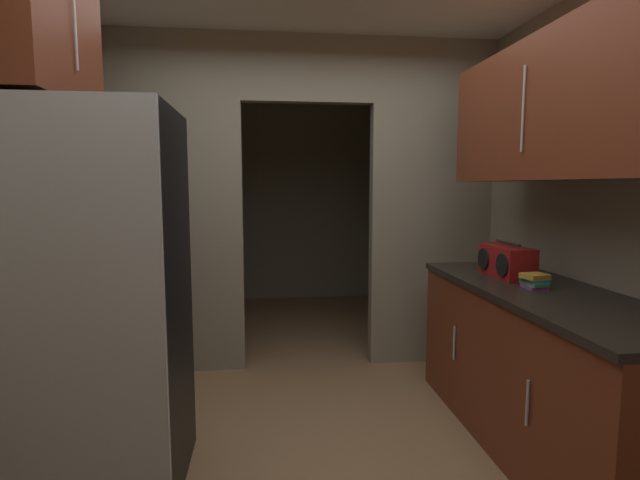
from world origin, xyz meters
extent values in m
cube|color=gray|center=(-1.02, 1.63, 1.32)|extent=(1.06, 0.12, 2.64)
cube|color=gray|center=(1.05, 1.63, 1.32)|extent=(1.00, 0.12, 2.64)
cube|color=gray|center=(0.03, 1.63, 2.38)|extent=(1.04, 0.12, 0.51)
cube|color=gray|center=(0.00, 4.10, 1.32)|extent=(3.11, 0.10, 2.64)
cube|color=gray|center=(-1.50, 2.86, 1.32)|extent=(0.10, 2.46, 2.64)
cube|color=gray|center=(1.50, 2.86, 1.32)|extent=(0.10, 2.46, 2.64)
cube|color=black|center=(-1.12, 0.13, 0.92)|extent=(0.77, 0.73, 1.84)
cube|color=#B7BABC|center=(-1.12, -0.25, 0.92)|extent=(0.77, 0.03, 1.84)
cube|color=maroon|center=(1.21, 0.19, 0.43)|extent=(0.65, 1.97, 0.87)
cube|color=black|center=(1.21, 0.19, 0.89)|extent=(0.69, 1.97, 0.04)
cylinder|color=#B7BABC|center=(0.87, -0.24, 0.48)|extent=(0.01, 0.01, 0.22)
cylinder|color=#B7BABC|center=(0.87, 0.63, 0.48)|extent=(0.01, 0.01, 0.22)
cube|color=maroon|center=(1.21, 0.19, 1.88)|extent=(0.34, 1.78, 0.74)
cylinder|color=#B7BABC|center=(1.03, 0.19, 1.88)|extent=(0.01, 0.01, 0.44)
cube|color=maroon|center=(-1.37, 0.22, 2.24)|extent=(0.34, 0.84, 0.75)
cylinder|color=#B7BABC|center=(-1.19, 0.22, 2.24)|extent=(0.01, 0.01, 0.45)
cube|color=maroon|center=(1.18, 0.57, 1.01)|extent=(0.18, 0.41, 0.20)
cylinder|color=#262626|center=(1.18, 0.57, 1.12)|extent=(0.02, 0.29, 0.02)
cylinder|color=black|center=(1.08, 0.45, 1.01)|extent=(0.01, 0.14, 0.14)
cylinder|color=black|center=(1.08, 0.70, 1.01)|extent=(0.01, 0.14, 0.14)
cube|color=#8C3893|center=(1.16, 0.24, 0.92)|extent=(0.10, 0.14, 0.02)
cube|color=#388C47|center=(1.17, 0.24, 0.94)|extent=(0.10, 0.16, 0.02)
cube|color=#2D609E|center=(1.17, 0.24, 0.96)|extent=(0.11, 0.15, 0.01)
cube|color=gold|center=(1.17, 0.24, 0.98)|extent=(0.14, 0.14, 0.03)
camera|label=1|loc=(-0.33, -2.26, 1.48)|focal=27.26mm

